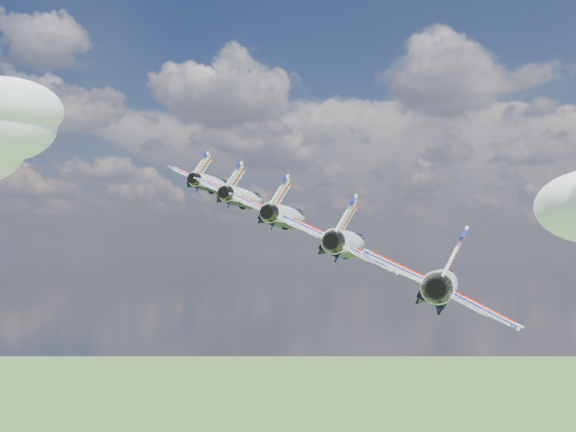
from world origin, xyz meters
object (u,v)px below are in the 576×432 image
at_px(jet_0, 213,184).
at_px(jet_1, 245,197).
at_px(jet_4, 443,283).
at_px(jet_2, 288,216).
at_px(jet_3, 349,242).

bearing_deg(jet_0, jet_1, -52.86).
bearing_deg(jet_0, jet_4, -52.86).
bearing_deg(jet_2, jet_3, -52.86).
bearing_deg(jet_2, jet_1, 127.14).
distance_m(jet_3, jet_4, 12.98).
height_order(jet_1, jet_2, jet_1).
xyz_separation_m(jet_3, jet_4, (9.31, -8.65, -2.66)).
xyz_separation_m(jet_2, jet_4, (18.63, -17.30, -5.31)).
distance_m(jet_0, jet_1, 12.98).
xyz_separation_m(jet_0, jet_4, (37.26, -34.59, -10.63)).
bearing_deg(jet_4, jet_2, 127.14).
relative_size(jet_3, jet_4, 1.00).
bearing_deg(jet_1, jet_2, -52.86).
xyz_separation_m(jet_1, jet_3, (18.63, -17.30, -5.31)).
bearing_deg(jet_3, jet_2, 127.14).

